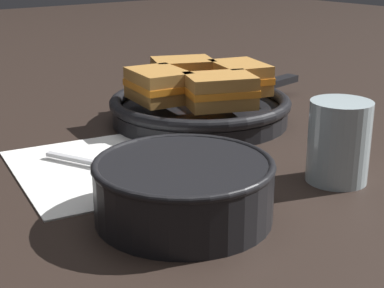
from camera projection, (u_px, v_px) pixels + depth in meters
name	position (u px, v px, depth m)	size (l,w,h in m)	color
ground_plane	(151.00, 174.00, 0.71)	(4.00, 4.00, 0.00)	black
napkin	(100.00, 167.00, 0.72)	(0.26, 0.23, 0.00)	white
soup_bowl	(184.00, 186.00, 0.58)	(0.18, 0.18, 0.06)	black
spoon	(122.00, 169.00, 0.70)	(0.16, 0.08, 0.01)	silver
skillet	(201.00, 109.00, 0.91)	(0.28, 0.39, 0.04)	black
sandwich_near_left	(240.00, 77.00, 0.92)	(0.11, 0.10, 0.05)	#B27A38
sandwich_near_right	(183.00, 73.00, 0.95)	(0.11, 0.12, 0.05)	#B27A38
sandwich_far_left	(158.00, 85.00, 0.87)	(0.11, 0.09, 0.05)	#B27A38
sandwich_far_right	(220.00, 91.00, 0.84)	(0.10, 0.12, 0.05)	#B27A38
drinking_glass	(339.00, 142.00, 0.67)	(0.07, 0.07, 0.10)	silver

